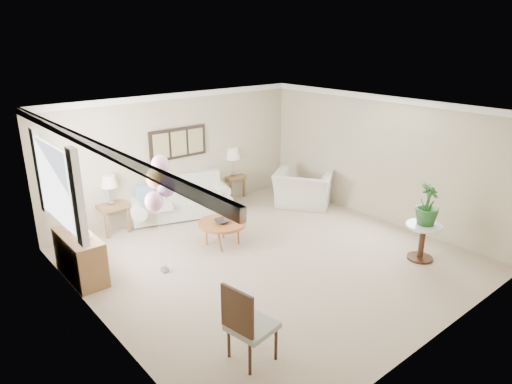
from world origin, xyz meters
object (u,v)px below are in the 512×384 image
Objects in this scene: sofa at (179,200)px; balloon_cluster at (159,184)px; armchair at (303,188)px; coffee_table at (222,224)px; accent_chair at (247,323)px.

balloon_cluster is at bearing -126.51° from sofa.
armchair is (2.48, -1.31, 0.06)m from sofa.
coffee_table is 1.75m from balloon_cluster.
balloon_cluster is at bearing -170.94° from coffee_table.
accent_chair reaches higher than coffee_table.
sofa is 2.51× the size of accent_chair.
balloon_cluster reaches higher than sofa.
coffee_table is at bearing 67.70° from armchair.
armchair is at bearing 10.15° from balloon_cluster.
balloon_cluster is (-3.98, -0.71, 1.13)m from armchair.
sofa is at bearing 29.16° from armchair.
accent_chair reaches higher than armchair.
balloon_cluster reaches higher than coffee_table.
armchair is 1.20× the size of accent_chair.
armchair is at bearing 37.41° from accent_chair.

